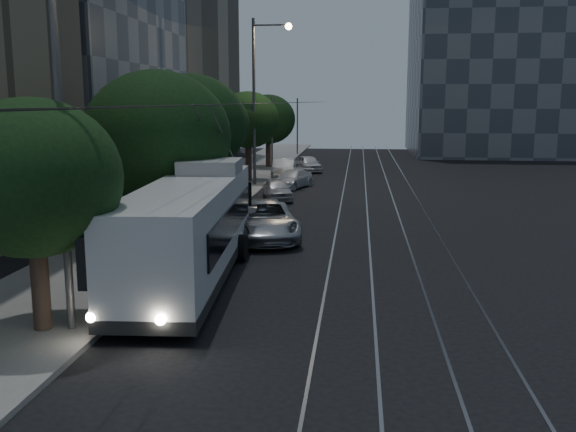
# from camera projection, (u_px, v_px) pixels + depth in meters

# --- Properties ---
(ground) EXTENTS (120.00, 120.00, 0.00)m
(ground) POSITION_uv_depth(u_px,v_px,m) (314.00, 298.00, 18.87)
(ground) COLOR black
(ground) RESTS_ON ground
(sidewalk) EXTENTS (5.00, 90.00, 0.15)m
(sidewalk) POSITION_uv_depth(u_px,v_px,m) (215.00, 194.00, 39.23)
(sidewalk) COLOR gray
(sidewalk) RESTS_ON ground
(tram_rails) EXTENTS (4.52, 90.00, 0.02)m
(tram_rails) POSITION_uv_depth(u_px,v_px,m) (379.00, 198.00, 38.17)
(tram_rails) COLOR gray
(tram_rails) RESTS_ON ground
(overhead_wires) EXTENTS (2.23, 90.00, 6.00)m
(overhead_wires) POSITION_uv_depth(u_px,v_px,m) (255.00, 139.00, 38.36)
(overhead_wires) COLOR black
(overhead_wires) RESTS_ON ground
(building_distant_right) EXTENTS (22.00, 18.00, 24.00)m
(building_distant_right) POSITION_uv_depth(u_px,v_px,m) (518.00, 41.00, 68.61)
(building_distant_right) COLOR #3E444F
(building_distant_right) RESTS_ON ground
(trolleybus) EXTENTS (3.30, 12.24, 5.63)m
(trolleybus) POSITION_uv_depth(u_px,v_px,m) (192.00, 228.00, 20.68)
(trolleybus) COLOR #BCBCBF
(trolleybus) RESTS_ON ground
(pickup_silver) EXTENTS (3.98, 6.23, 1.60)m
(pickup_silver) POSITION_uv_depth(u_px,v_px,m) (263.00, 220.00, 26.85)
(pickup_silver) COLOR #A6A8AD
(pickup_silver) RESTS_ON ground
(car_white_a) EXTENTS (2.41, 3.94, 1.25)m
(car_white_a) POSITION_uv_depth(u_px,v_px,m) (277.00, 189.00, 37.44)
(car_white_a) COLOR #B4B4B8
(car_white_a) RESTS_ON ground
(car_white_b) EXTENTS (2.95, 4.49, 1.21)m
(car_white_b) POSITION_uv_depth(u_px,v_px,m) (292.00, 179.00, 42.58)
(car_white_b) COLOR silver
(car_white_b) RESTS_ON ground
(car_white_c) EXTENTS (1.79, 4.59, 1.49)m
(car_white_c) POSITION_uv_depth(u_px,v_px,m) (284.00, 169.00, 47.57)
(car_white_c) COLOR silver
(car_white_c) RESTS_ON ground
(car_white_d) EXTENTS (2.76, 4.16, 1.32)m
(car_white_d) POSITION_uv_depth(u_px,v_px,m) (308.00, 164.00, 52.41)
(car_white_d) COLOR silver
(car_white_d) RESTS_ON ground
(tree_0) EXTENTS (4.26, 4.26, 5.83)m
(tree_0) POSITION_uv_depth(u_px,v_px,m) (33.00, 179.00, 15.27)
(tree_0) COLOR #2E2019
(tree_0) RESTS_ON ground
(tree_1) EXTENTS (5.68, 5.68, 6.91)m
(tree_1) POSITION_uv_depth(u_px,v_px,m) (157.00, 137.00, 24.64)
(tree_1) COLOR #2E2019
(tree_1) RESTS_ON ground
(tree_2) EXTENTS (5.31, 5.31, 7.00)m
(tree_2) POSITION_uv_depth(u_px,v_px,m) (191.00, 125.00, 30.28)
(tree_2) COLOR #2E2019
(tree_2) RESTS_ON ground
(tree_3) EXTENTS (4.34, 4.34, 6.41)m
(tree_3) POSITION_uv_depth(u_px,v_px,m) (211.00, 124.00, 35.57)
(tree_3) COLOR #2E2019
(tree_3) RESTS_ON ground
(tree_4) EXTENTS (4.38, 4.38, 6.39)m
(tree_4) POSITION_uv_depth(u_px,v_px,m) (248.00, 120.00, 44.67)
(tree_4) COLOR #2E2019
(tree_4) RESTS_ON ground
(tree_5) EXTENTS (4.64, 4.64, 6.27)m
(tree_5) POSITION_uv_depth(u_px,v_px,m) (268.00, 119.00, 54.47)
(tree_5) COLOR #2E2019
(tree_5) RESTS_ON ground
(streetlamp_near) EXTENTS (2.22, 0.44, 9.04)m
(streetlamp_near) POSITION_uv_depth(u_px,v_px,m) (75.00, 111.00, 14.97)
(streetlamp_near) COLOR #515153
(streetlamp_near) RESTS_ON ground
(streetlamp_far) EXTENTS (2.63, 0.44, 11.02)m
(streetlamp_far) POSITION_uv_depth(u_px,v_px,m) (260.00, 88.00, 42.35)
(streetlamp_far) COLOR #515153
(streetlamp_far) RESTS_ON ground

